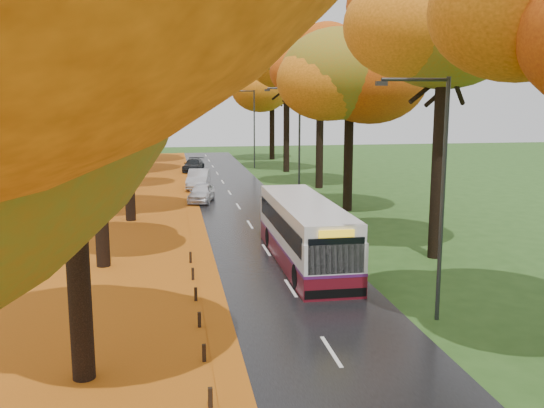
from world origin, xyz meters
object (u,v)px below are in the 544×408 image
object	(u,v)px
streetlamp_mid	(296,136)
streetlamp_far	(252,123)
car_silver	(199,179)
car_dark	(193,165)
bus	(305,231)
car_white	(201,193)
streetlamp_near	(436,181)

from	to	relation	value
streetlamp_mid	streetlamp_far	world-z (taller)	same
car_silver	car_dark	xyz separation A→B (m)	(0.05, 11.34, -0.14)
bus	car_white	size ratio (longest dim) A/B	2.76
car_silver	car_dark	distance (m)	11.34
car_white	car_dark	xyz separation A→B (m)	(0.17, 17.79, -0.03)
car_white	streetlamp_far	bearing A→B (deg)	85.97
streetlamp_near	streetlamp_mid	xyz separation A→B (m)	(0.00, 22.00, 0.00)
car_white	car_silver	size ratio (longest dim) A/B	0.83
streetlamp_mid	car_silver	bearing A→B (deg)	125.54
car_dark	streetlamp_mid	bearing A→B (deg)	-61.33
car_dark	car_silver	bearing A→B (deg)	-78.63
bus	car_dark	bearing A→B (deg)	95.92
streetlamp_far	car_silver	world-z (taller)	streetlamp_far
streetlamp_far	car_silver	distance (m)	15.22
streetlamp_mid	bus	distance (m)	15.06
streetlamp_far	car_dark	world-z (taller)	streetlamp_far
streetlamp_far	car_white	world-z (taller)	streetlamp_far
car_white	car_dark	size ratio (longest dim) A/B	0.89
streetlamp_far	streetlamp_near	bearing A→B (deg)	-90.00
streetlamp_near	car_silver	world-z (taller)	streetlamp_near
streetlamp_near	streetlamp_far	xyz separation A→B (m)	(0.00, 44.00, 0.00)
streetlamp_near	car_white	size ratio (longest dim) A/B	2.09
streetlamp_far	car_silver	bearing A→B (deg)	-114.84
streetlamp_mid	car_white	world-z (taller)	streetlamp_mid
bus	car_white	world-z (taller)	bus
bus	car_silver	bearing A→B (deg)	98.86
streetlamp_mid	streetlamp_far	xyz separation A→B (m)	(0.00, 22.00, 0.00)
streetlamp_near	car_dark	xyz separation A→B (m)	(-6.13, 41.99, -4.05)
streetlamp_near	car_dark	bearing A→B (deg)	98.30
streetlamp_near	car_dark	distance (m)	42.63
streetlamp_mid	car_white	xyz separation A→B (m)	(-6.30, 2.20, -4.02)
streetlamp_mid	streetlamp_near	bearing A→B (deg)	-90.00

